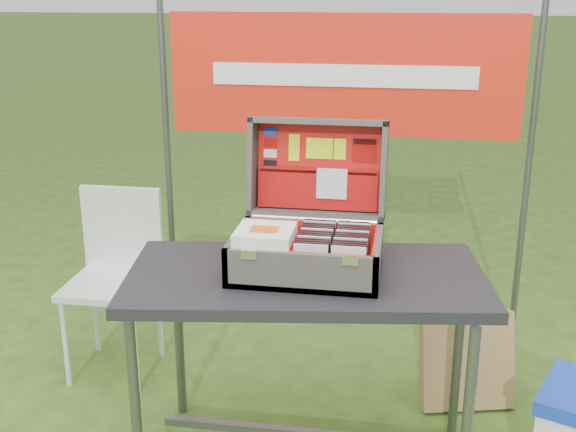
% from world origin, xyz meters
% --- Properties ---
extents(table, '(1.29, 0.77, 0.76)m').
position_xyz_m(table, '(-0.02, 0.05, 0.38)').
color(table, black).
rests_on(table, ground).
extents(table_top, '(1.29, 0.77, 0.04)m').
position_xyz_m(table_top, '(-0.02, 0.05, 0.74)').
color(table_top, black).
rests_on(table_top, ground).
extents(table_leg_fl, '(0.04, 0.04, 0.72)m').
position_xyz_m(table_leg_fl, '(-0.56, -0.19, 0.36)').
color(table_leg_fl, '#59595B').
rests_on(table_leg_fl, ground).
extents(table_leg_fr, '(0.04, 0.04, 0.72)m').
position_xyz_m(table_leg_fr, '(0.53, -0.19, 0.36)').
color(table_leg_fr, '#59595B').
rests_on(table_leg_fr, ground).
extents(table_leg_bl, '(0.04, 0.04, 0.72)m').
position_xyz_m(table_leg_bl, '(-0.56, 0.29, 0.36)').
color(table_leg_bl, '#59595B').
rests_on(table_leg_bl, ground).
extents(table_leg_br, '(0.04, 0.04, 0.72)m').
position_xyz_m(table_leg_br, '(0.53, 0.29, 0.36)').
color(table_leg_br, '#59595B').
rests_on(table_leg_br, ground).
extents(suitcase, '(0.50, 0.52, 0.48)m').
position_xyz_m(suitcase, '(-0.02, 0.11, 1.00)').
color(suitcase, '#4F4942').
rests_on(suitcase, table).
extents(suitcase_base_bottom, '(0.50, 0.36, 0.02)m').
position_xyz_m(suitcase_base_bottom, '(-0.02, 0.05, 0.77)').
color(suitcase_base_bottom, '#4F4942').
rests_on(suitcase_base_bottom, table_top).
extents(suitcase_base_wall_front, '(0.50, 0.02, 0.13)m').
position_xyz_m(suitcase_base_wall_front, '(-0.02, -0.12, 0.83)').
color(suitcase_base_wall_front, '#4F4942').
rests_on(suitcase_base_wall_front, table_top).
extents(suitcase_base_wall_back, '(0.50, 0.02, 0.13)m').
position_xyz_m(suitcase_base_wall_back, '(-0.02, 0.22, 0.83)').
color(suitcase_base_wall_back, '#4F4942').
rests_on(suitcase_base_wall_back, table_top).
extents(suitcase_base_wall_left, '(0.02, 0.36, 0.13)m').
position_xyz_m(suitcase_base_wall_left, '(-0.26, 0.05, 0.83)').
color(suitcase_base_wall_left, '#4F4942').
rests_on(suitcase_base_wall_left, table_top).
extents(suitcase_base_wall_right, '(0.02, 0.36, 0.13)m').
position_xyz_m(suitcase_base_wall_right, '(0.22, 0.05, 0.83)').
color(suitcase_base_wall_right, '#4F4942').
rests_on(suitcase_base_wall_right, table_top).
extents(suitcase_liner_floor, '(0.46, 0.32, 0.01)m').
position_xyz_m(suitcase_liner_floor, '(-0.02, 0.05, 0.78)').
color(suitcase_liner_floor, red).
rests_on(suitcase_liner_floor, suitcase_base_bottom).
extents(suitcase_latch_left, '(0.05, 0.01, 0.03)m').
position_xyz_m(suitcase_latch_left, '(-0.18, -0.13, 0.88)').
color(suitcase_latch_left, silver).
rests_on(suitcase_latch_left, suitcase_base_wall_front).
extents(suitcase_latch_right, '(0.05, 0.01, 0.03)m').
position_xyz_m(suitcase_latch_right, '(0.14, -0.13, 0.88)').
color(suitcase_latch_right, silver).
rests_on(suitcase_latch_right, suitcase_base_wall_front).
extents(suitcase_hinge, '(0.45, 0.02, 0.02)m').
position_xyz_m(suitcase_hinge, '(-0.02, 0.23, 0.89)').
color(suitcase_hinge, silver).
rests_on(suitcase_hinge, suitcase_base_wall_back).
extents(suitcase_lid_back, '(0.50, 0.07, 0.36)m').
position_xyz_m(suitcase_lid_back, '(-0.02, 0.38, 1.05)').
color(suitcase_lid_back, '#4F4942').
rests_on(suitcase_lid_back, suitcase_base_wall_back).
extents(suitcase_lid_rim_far, '(0.50, 0.13, 0.04)m').
position_xyz_m(suitcase_lid_rim_far, '(-0.02, 0.35, 1.22)').
color(suitcase_lid_rim_far, '#4F4942').
rests_on(suitcase_lid_rim_far, suitcase_lid_back).
extents(suitcase_lid_rim_near, '(0.50, 0.13, 0.04)m').
position_xyz_m(suitcase_lid_rim_near, '(-0.02, 0.30, 0.89)').
color(suitcase_lid_rim_near, '#4F4942').
rests_on(suitcase_lid_rim_near, suitcase_lid_back).
extents(suitcase_lid_rim_left, '(0.02, 0.19, 0.37)m').
position_xyz_m(suitcase_lid_rim_left, '(-0.26, 0.32, 1.06)').
color(suitcase_lid_rim_left, '#4F4942').
rests_on(suitcase_lid_rim_left, suitcase_lid_back).
extents(suitcase_lid_rim_right, '(0.02, 0.19, 0.37)m').
position_xyz_m(suitcase_lid_rim_right, '(0.22, 0.32, 1.06)').
color(suitcase_lid_rim_right, '#4F4942').
rests_on(suitcase_lid_rim_right, suitcase_lid_back).
extents(suitcase_lid_liner, '(0.46, 0.05, 0.31)m').
position_xyz_m(suitcase_lid_liner, '(-0.02, 0.37, 1.05)').
color(suitcase_lid_liner, red).
rests_on(suitcase_lid_liner, suitcase_lid_back).
extents(suitcase_liner_wall_front, '(0.46, 0.01, 0.11)m').
position_xyz_m(suitcase_liner_wall_front, '(-0.02, -0.10, 0.84)').
color(suitcase_liner_wall_front, red).
rests_on(suitcase_liner_wall_front, suitcase_base_bottom).
extents(suitcase_liner_wall_back, '(0.46, 0.01, 0.11)m').
position_xyz_m(suitcase_liner_wall_back, '(-0.02, 0.21, 0.84)').
color(suitcase_liner_wall_back, red).
rests_on(suitcase_liner_wall_back, suitcase_base_bottom).
extents(suitcase_liner_wall_left, '(0.01, 0.32, 0.11)m').
position_xyz_m(suitcase_liner_wall_left, '(-0.24, 0.05, 0.84)').
color(suitcase_liner_wall_left, red).
rests_on(suitcase_liner_wall_left, suitcase_base_bottom).
extents(suitcase_liner_wall_right, '(0.01, 0.32, 0.11)m').
position_xyz_m(suitcase_liner_wall_right, '(0.21, 0.05, 0.84)').
color(suitcase_liner_wall_right, red).
rests_on(suitcase_liner_wall_right, suitcase_base_bottom).
extents(suitcase_lid_pocket, '(0.44, 0.05, 0.15)m').
position_xyz_m(suitcase_lid_pocket, '(-0.02, 0.34, 0.97)').
color(suitcase_lid_pocket, '#A40B0A').
rests_on(suitcase_lid_pocket, suitcase_lid_liner).
extents(suitcase_pocket_edge, '(0.43, 0.02, 0.02)m').
position_xyz_m(suitcase_pocket_edge, '(-0.02, 0.34, 1.04)').
color(suitcase_pocket_edge, '#A40B0A').
rests_on(suitcase_pocket_edge, suitcase_lid_pocket).
extents(suitcase_pocket_cd, '(0.11, 0.03, 0.11)m').
position_xyz_m(suitcase_pocket_cd, '(0.04, 0.32, 1.00)').
color(suitcase_pocket_cd, silver).
rests_on(suitcase_pocket_cd, suitcase_lid_pocket).
extents(lid_sticker_cc_a, '(0.05, 0.01, 0.03)m').
position_xyz_m(lid_sticker_cc_a, '(-0.20, 0.38, 1.17)').
color(lid_sticker_cc_a, '#1933B2').
rests_on(lid_sticker_cc_a, suitcase_lid_liner).
extents(lid_sticker_cc_b, '(0.05, 0.01, 0.03)m').
position_xyz_m(lid_sticker_cc_b, '(-0.20, 0.37, 1.14)').
color(lid_sticker_cc_b, '#A60705').
rests_on(lid_sticker_cc_b, suitcase_lid_liner).
extents(lid_sticker_cc_c, '(0.05, 0.01, 0.03)m').
position_xyz_m(lid_sticker_cc_c, '(-0.20, 0.37, 1.10)').
color(lid_sticker_cc_c, white).
rests_on(lid_sticker_cc_c, suitcase_lid_liner).
extents(lid_sticker_cc_d, '(0.05, 0.01, 0.03)m').
position_xyz_m(lid_sticker_cc_d, '(-0.20, 0.36, 1.06)').
color(lid_sticker_cc_d, black).
rests_on(lid_sticker_cc_d, suitcase_lid_liner).
extents(lid_card_neon_tall, '(0.04, 0.02, 0.10)m').
position_xyz_m(lid_card_neon_tall, '(-0.11, 0.37, 1.12)').
color(lid_card_neon_tall, '#DDF410').
rests_on(lid_card_neon_tall, suitcase_lid_liner).
extents(lid_card_neon_main, '(0.10, 0.01, 0.08)m').
position_xyz_m(lid_card_neon_main, '(-0.02, 0.37, 1.12)').
color(lid_card_neon_main, '#DDF410').
rests_on(lid_card_neon_main, suitcase_lid_liner).
extents(lid_card_neon_small, '(0.04, 0.01, 0.08)m').
position_xyz_m(lid_card_neon_small, '(0.06, 0.37, 1.12)').
color(lid_card_neon_small, '#DDF410').
rests_on(lid_card_neon_small, suitcase_lid_liner).
extents(lid_sticker_band, '(0.09, 0.02, 0.09)m').
position_xyz_m(lid_sticker_band, '(0.15, 0.37, 1.12)').
color(lid_sticker_band, '#A60705').
rests_on(lid_sticker_band, suitcase_lid_liner).
extents(lid_sticker_band_bar, '(0.08, 0.01, 0.02)m').
position_xyz_m(lid_sticker_band_bar, '(0.15, 0.38, 1.15)').
color(lid_sticker_band_bar, black).
rests_on(lid_sticker_band_bar, suitcase_lid_liner).
extents(cd_left_0, '(0.11, 0.01, 0.13)m').
position_xyz_m(cd_left_0, '(0.02, -0.08, 0.85)').
color(cd_left_0, silver).
rests_on(cd_left_0, suitcase_liner_floor).
extents(cd_left_1, '(0.11, 0.01, 0.13)m').
position_xyz_m(cd_left_1, '(0.02, -0.06, 0.85)').
color(cd_left_1, black).
rests_on(cd_left_1, suitcase_liner_floor).
extents(cd_left_2, '(0.11, 0.01, 0.13)m').
position_xyz_m(cd_left_2, '(0.02, -0.04, 0.85)').
color(cd_left_2, black).
rests_on(cd_left_2, suitcase_liner_floor).
extents(cd_left_3, '(0.11, 0.01, 0.13)m').
position_xyz_m(cd_left_3, '(0.02, -0.02, 0.85)').
color(cd_left_3, black).
rests_on(cd_left_3, suitcase_liner_floor).
extents(cd_left_4, '(0.11, 0.01, 0.13)m').
position_xyz_m(cd_left_4, '(0.02, -0.00, 0.85)').
color(cd_left_4, silver).
rests_on(cd_left_4, suitcase_liner_floor).
extents(cd_left_5, '(0.11, 0.01, 0.13)m').
position_xyz_m(cd_left_5, '(0.02, 0.02, 0.85)').
color(cd_left_5, black).
rests_on(cd_left_5, suitcase_liner_floor).
extents(cd_left_6, '(0.11, 0.01, 0.13)m').
position_xyz_m(cd_left_6, '(0.02, 0.04, 0.85)').
color(cd_left_6, black).
rests_on(cd_left_6, suitcase_liner_floor).
extents(cd_left_7, '(0.11, 0.01, 0.13)m').
position_xyz_m(cd_left_7, '(0.02, 0.06, 0.85)').
color(cd_left_7, black).
rests_on(cd_left_7, suitcase_liner_floor).
extents(cd_left_8, '(0.11, 0.01, 0.13)m').
position_xyz_m(cd_left_8, '(0.02, 0.07, 0.85)').
color(cd_left_8, silver).
rests_on(cd_left_8, suitcase_liner_floor).
extents(cd_left_9, '(0.11, 0.01, 0.13)m').
position_xyz_m(cd_left_9, '(0.02, 0.09, 0.85)').
color(cd_left_9, black).
rests_on(cd_left_9, suitcase_liner_floor).
extents(cd_left_10, '(0.11, 0.01, 0.13)m').
position_xyz_m(cd_left_10, '(0.02, 0.11, 0.85)').
color(cd_left_10, black).
rests_on(cd_left_10, suitcase_liner_floor).
extents(cd_left_11, '(0.11, 0.01, 0.13)m').
position_xyz_m(cd_left_11, '(0.02, 0.13, 0.85)').
color(cd_left_11, black).
rests_on(cd_left_11, suitcase_liner_floor).
extents(cd_left_12, '(0.11, 0.01, 0.13)m').
position_xyz_m(cd_left_12, '(0.02, 0.15, 0.85)').
color(cd_left_12, silver).
rests_on(cd_left_12, suitcase_liner_floor).
extents(cd_left_13, '(0.11, 0.01, 0.13)m').
position_xyz_m(cd_left_13, '(0.02, 0.17, 0.85)').
color(cd_left_13, black).
rests_on(cd_left_13, suitcase_liner_floor).
extents(cd_right_0, '(0.11, 0.01, 0.13)m').
position_xyz_m(cd_right_0, '(0.14, -0.08, 0.85)').
color(cd_right_0, silver).
rests_on(cd_right_0, suitcase_liner_floor).
extents(cd_right_1, '(0.11, 0.01, 0.13)m').
position_xyz_m(cd_right_1, '(0.14, -0.06, 0.85)').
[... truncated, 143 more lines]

